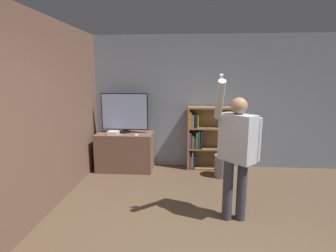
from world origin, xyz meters
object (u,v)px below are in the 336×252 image
object	(u,v)px
television	(125,113)
waste_bin	(223,166)
game_console	(113,133)
person	(237,148)
bookshelf	(205,138)

from	to	relation	value
television	waste_bin	size ratio (longest dim) A/B	2.22
waste_bin	game_console	bearing A→B (deg)	176.99
game_console	television	bearing A→B (deg)	43.95
person	waste_bin	size ratio (longest dim) A/B	4.53
bookshelf	game_console	bearing A→B (deg)	-169.86
game_console	bookshelf	xyz separation A→B (m)	(1.81, 0.32, -0.15)
game_console	bookshelf	size ratio (longest dim) A/B	0.16
game_console	waste_bin	size ratio (longest dim) A/B	0.48
game_console	bookshelf	world-z (taller)	bookshelf
television	game_console	xyz separation A→B (m)	(-0.20, -0.19, -0.38)
television	waste_bin	bearing A→B (deg)	-8.83
television	bookshelf	xyz separation A→B (m)	(1.62, 0.14, -0.53)
waste_bin	television	bearing A→B (deg)	171.17
television	bookshelf	world-z (taller)	television
bookshelf	waste_bin	world-z (taller)	bookshelf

